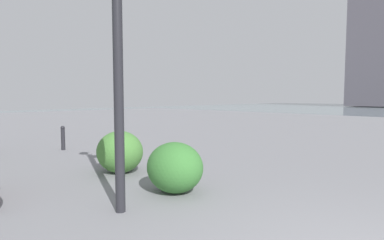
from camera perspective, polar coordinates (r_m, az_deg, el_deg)
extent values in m
cylinder|color=#232328|center=(4.46, -13.57, 8.32)|extent=(0.14, 0.14, 3.97)
cylinder|color=#232328|center=(7.49, -12.58, -6.00)|extent=(0.12, 0.12, 0.67)
sphere|color=#232328|center=(7.43, -12.62, -3.16)|extent=(0.13, 0.13, 0.13)
cylinder|color=#232328|center=(10.43, -22.87, -3.36)|extent=(0.12, 0.12, 0.66)
sphere|color=#232328|center=(10.39, -22.93, -1.35)|extent=(0.13, 0.13, 0.13)
ellipsoid|color=#387533|center=(5.39, -3.20, -8.80)|extent=(1.04, 0.93, 0.88)
ellipsoid|color=#477F38|center=(6.94, -13.29, -5.78)|extent=(1.08, 0.97, 0.92)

